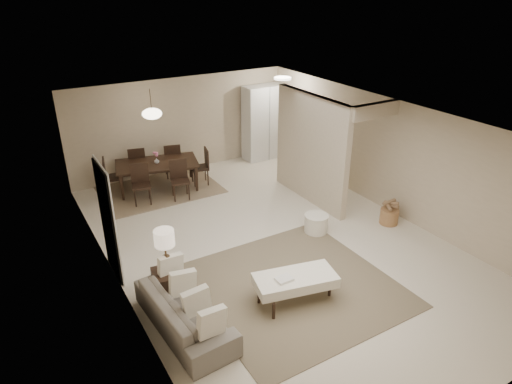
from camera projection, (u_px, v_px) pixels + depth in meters
floor at (273, 242)px, 9.08m from camera, size 9.00×9.00×0.00m
ceiling at (275, 121)px, 8.01m from camera, size 9.00×9.00×0.00m
back_wall at (182, 125)px, 12.04m from camera, size 6.00×0.00×6.00m
left_wall at (114, 226)px, 7.16m from camera, size 0.00×9.00×9.00m
right_wall at (390, 156)px, 9.93m from camera, size 0.00×9.00×9.00m
partition at (311, 149)px, 10.35m from camera, size 0.15×2.50×2.50m
doorway at (108, 222)px, 7.74m from camera, size 0.04×0.90×2.04m
pantry_cabinet at (264, 122)px, 12.94m from camera, size 1.20×0.55×2.10m
flush_light at (283, 78)px, 11.58m from camera, size 0.44×0.44×0.05m
living_rug at (294, 286)px, 7.79m from camera, size 3.20×3.20×0.01m
sofa at (184, 312)px, 6.75m from camera, size 2.05×0.92×0.59m
ottoman_bench at (295, 281)px, 7.31m from camera, size 1.42×0.88×0.47m
side_table at (169, 285)px, 7.38m from camera, size 0.55×0.55×0.53m
table_lamp at (165, 242)px, 7.03m from camera, size 0.32×0.32×0.76m
round_pouf at (316, 224)px, 9.38m from camera, size 0.49×0.49×0.38m
wicker_basket at (389, 216)px, 9.72m from camera, size 0.40×0.40×0.33m
dining_rug at (159, 189)px, 11.37m from camera, size 2.80×2.10×0.01m
dining_table at (158, 176)px, 11.23m from camera, size 2.16×1.52×0.69m
dining_chairs at (158, 172)px, 11.18m from camera, size 2.52×2.06×0.93m
vase at (157, 161)px, 11.06m from camera, size 0.16×0.16×0.13m
yellow_mat at (326, 194)px, 11.10m from camera, size 1.00×0.69×0.01m
pendant_light at (152, 114)px, 10.56m from camera, size 0.46×0.46×0.71m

